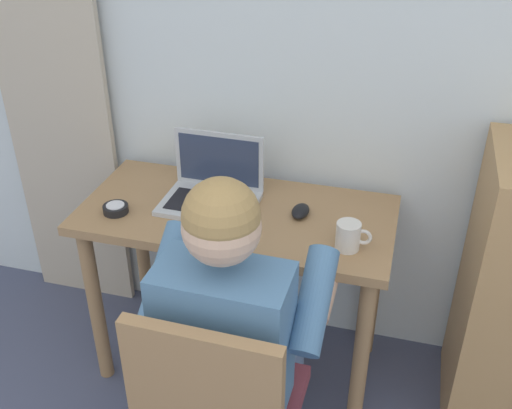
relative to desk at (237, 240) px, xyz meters
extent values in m
cube|color=silver|center=(0.41, 0.34, 0.64)|extent=(4.80, 0.05, 2.50)
cube|color=#BCAD99|center=(-0.85, 0.27, 0.48)|extent=(0.48, 0.03, 2.19)
cube|color=#9E754C|center=(0.00, 0.00, 0.11)|extent=(1.12, 0.53, 0.03)
cylinder|color=#9E754C|center=(-0.50, -0.21, -0.26)|extent=(0.06, 0.06, 0.71)
cylinder|color=#9E754C|center=(0.50, -0.21, -0.26)|extent=(0.06, 0.06, 0.71)
cylinder|color=#9E754C|center=(-0.50, 0.21, -0.26)|extent=(0.06, 0.06, 0.71)
cylinder|color=#9E754C|center=(0.50, 0.21, -0.26)|extent=(0.06, 0.06, 0.71)
cube|color=brown|center=(0.15, -0.59, -0.18)|extent=(0.43, 0.41, 0.05)
cube|color=#9E754C|center=(0.14, -0.77, 0.05)|extent=(0.42, 0.05, 0.42)
cylinder|color=#9E754C|center=(-0.02, -0.43, -0.41)|extent=(0.04, 0.04, 0.41)
cylinder|color=#6B84AD|center=(0.24, -0.37, -0.14)|extent=(0.15, 0.40, 0.14)
cylinder|color=#6B84AD|center=(0.06, -0.37, -0.14)|extent=(0.15, 0.40, 0.14)
cylinder|color=#6B84AD|center=(0.25, -0.17, -0.37)|extent=(0.11, 0.11, 0.48)
cylinder|color=#6B84AD|center=(0.07, -0.17, -0.37)|extent=(0.11, 0.11, 0.48)
cube|color=teal|center=(0.15, -0.60, 0.09)|extent=(0.36, 0.21, 0.46)
cylinder|color=teal|center=(0.37, -0.47, 0.18)|extent=(0.10, 0.30, 0.25)
cylinder|color=teal|center=(-0.07, -0.46, 0.18)|extent=(0.10, 0.30, 0.25)
cylinder|color=#DBAD8E|center=(0.37, -0.27, 0.07)|extent=(0.08, 0.27, 0.11)
cylinder|color=#DBAD8E|center=(-0.07, -0.26, 0.07)|extent=(0.08, 0.27, 0.11)
sphere|color=#DBAD8E|center=(0.15, -0.59, 0.45)|extent=(0.20, 0.20, 0.20)
sphere|color=#9E7A47|center=(0.15, -0.59, 0.48)|extent=(0.20, 0.20, 0.20)
cube|color=#B7BABF|center=(-0.11, 0.00, 0.14)|extent=(0.34, 0.24, 0.02)
cube|color=black|center=(-0.11, -0.01, 0.15)|extent=(0.29, 0.16, 0.00)
cube|color=#B7BABF|center=(-0.10, 0.13, 0.26)|extent=(0.34, 0.01, 0.22)
cube|color=#2D3851|center=(-0.10, 0.12, 0.26)|extent=(0.31, 0.01, 0.18)
ellipsoid|color=black|center=(0.23, 0.03, 0.14)|extent=(0.06, 0.10, 0.03)
cylinder|color=black|center=(-0.41, -0.12, 0.14)|extent=(0.09, 0.09, 0.03)
cylinder|color=silver|center=(-0.41, -0.12, 0.16)|extent=(0.06, 0.06, 0.00)
cylinder|color=silver|center=(0.41, -0.13, 0.17)|extent=(0.08, 0.08, 0.09)
torus|color=silver|center=(0.46, -0.13, 0.18)|extent=(0.06, 0.01, 0.06)
camera|label=1|loc=(0.56, -1.77, 1.27)|focal=42.63mm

